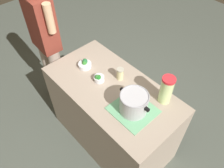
{
  "coord_description": "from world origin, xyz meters",
  "views": [
    {
      "loc": [
        -1.03,
        0.94,
        2.48
      ],
      "look_at": [
        0.0,
        0.0,
        0.95
      ],
      "focal_mm": 36.38,
      "sensor_mm": 36.0,
      "label": 1
    }
  ],
  "objects_px": {
    "lemonade_pitcher": "(166,90)",
    "broccoli_bowl_center": "(85,64)",
    "broccoli_bowl_front": "(99,78)",
    "person_cook": "(47,43)",
    "mason_jar": "(120,74)",
    "cooking_pot": "(134,103)"
  },
  "relations": [
    {
      "from": "lemonade_pitcher",
      "to": "person_cook",
      "type": "xyz_separation_m",
      "value": [
        1.38,
        0.34,
        -0.11
      ]
    },
    {
      "from": "cooking_pot",
      "to": "broccoli_bowl_center",
      "type": "distance_m",
      "value": 0.71
    },
    {
      "from": "mason_jar",
      "to": "broccoli_bowl_center",
      "type": "bearing_deg",
      "value": 22.42
    },
    {
      "from": "cooking_pot",
      "to": "person_cook",
      "type": "distance_m",
      "value": 1.27
    },
    {
      "from": "mason_jar",
      "to": "person_cook",
      "type": "xyz_separation_m",
      "value": [
        0.92,
        0.25,
        -0.03
      ]
    },
    {
      "from": "broccoli_bowl_center",
      "to": "cooking_pot",
      "type": "bearing_deg",
      "value": 177.15
    },
    {
      "from": "lemonade_pitcher",
      "to": "broccoli_bowl_front",
      "type": "bearing_deg",
      "value": 25.52
    },
    {
      "from": "cooking_pot",
      "to": "broccoli_bowl_front",
      "type": "bearing_deg",
      "value": -1.2
    },
    {
      "from": "lemonade_pitcher",
      "to": "person_cook",
      "type": "bearing_deg",
      "value": 13.98
    },
    {
      "from": "lemonade_pitcher",
      "to": "cooking_pot",
      "type": "bearing_deg",
      "value": 69.25
    },
    {
      "from": "mason_jar",
      "to": "broccoli_bowl_front",
      "type": "xyz_separation_m",
      "value": [
        0.11,
        0.17,
        -0.03
      ]
    },
    {
      "from": "cooking_pot",
      "to": "mason_jar",
      "type": "xyz_separation_m",
      "value": [
        0.35,
        -0.18,
        -0.05
      ]
    },
    {
      "from": "lemonade_pitcher",
      "to": "broccoli_bowl_center",
      "type": "distance_m",
      "value": 0.86
    },
    {
      "from": "lemonade_pitcher",
      "to": "broccoli_bowl_front",
      "type": "relative_size",
      "value": 2.67
    },
    {
      "from": "cooking_pot",
      "to": "person_cook",
      "type": "xyz_separation_m",
      "value": [
        1.27,
        0.06,
        -0.08
      ]
    },
    {
      "from": "lemonade_pitcher",
      "to": "broccoli_bowl_center",
      "type": "relative_size",
      "value": 2.04
    },
    {
      "from": "mason_jar",
      "to": "person_cook",
      "type": "distance_m",
      "value": 0.95
    },
    {
      "from": "broccoli_bowl_front",
      "to": "person_cook",
      "type": "relative_size",
      "value": 0.06
    },
    {
      "from": "broccoli_bowl_center",
      "to": "person_cook",
      "type": "height_order",
      "value": "person_cook"
    },
    {
      "from": "lemonade_pitcher",
      "to": "mason_jar",
      "type": "xyz_separation_m",
      "value": [
        0.46,
        0.1,
        -0.08
      ]
    },
    {
      "from": "mason_jar",
      "to": "person_cook",
      "type": "height_order",
      "value": "person_cook"
    },
    {
      "from": "broccoli_bowl_front",
      "to": "person_cook",
      "type": "distance_m",
      "value": 0.81
    }
  ]
}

